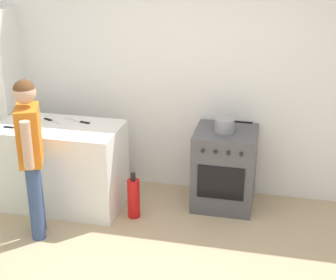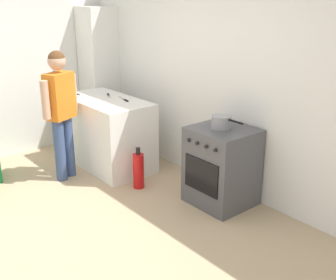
# 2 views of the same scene
# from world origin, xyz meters

# --- Properties ---
(ground_plane) EXTENTS (8.00, 8.00, 0.00)m
(ground_plane) POSITION_xyz_m (0.00, 0.00, 0.00)
(ground_plane) COLOR tan
(back_wall) EXTENTS (6.00, 0.10, 2.60)m
(back_wall) POSITION_xyz_m (0.00, 1.95, 1.30)
(back_wall) COLOR white
(back_wall) RESTS_ON ground
(side_wall_left) EXTENTS (0.10, 3.10, 2.60)m
(side_wall_left) POSITION_xyz_m (-2.60, 0.40, 1.30)
(side_wall_left) COLOR white
(side_wall_left) RESTS_ON ground
(counter_unit) EXTENTS (1.30, 0.70, 0.90)m
(counter_unit) POSITION_xyz_m (-1.35, 1.20, 0.45)
(counter_unit) COLOR white
(counter_unit) RESTS_ON ground
(oven_left) EXTENTS (0.64, 0.62, 0.85)m
(oven_left) POSITION_xyz_m (0.35, 1.58, 0.43)
(oven_left) COLOR #4C4C51
(oven_left) RESTS_ON ground
(pot) EXTENTS (0.39, 0.21, 0.14)m
(pot) POSITION_xyz_m (0.34, 1.56, 0.92)
(pot) COLOR gray
(pot) RESTS_ON oven_left
(knife_utility) EXTENTS (0.24, 0.14, 0.01)m
(knife_utility) POSITION_xyz_m (-1.47, 1.32, 0.90)
(knife_utility) COLOR silver
(knife_utility) RESTS_ON counter_unit
(knife_chef) EXTENTS (0.31, 0.10, 0.01)m
(knife_chef) POSITION_xyz_m (-1.19, 1.37, 0.90)
(knife_chef) COLOR silver
(knife_chef) RESTS_ON counter_unit
(knife_carving) EXTENTS (0.33, 0.04, 0.01)m
(knife_carving) POSITION_xyz_m (-1.72, 1.04, 0.90)
(knife_carving) COLOR silver
(knife_carving) RESTS_ON counter_unit
(person) EXTENTS (0.32, 0.53, 1.56)m
(person) POSITION_xyz_m (-1.33, 0.57, 0.92)
(person) COLOR #384C7A
(person) RESTS_ON ground
(fire_extinguisher) EXTENTS (0.13, 0.13, 0.50)m
(fire_extinguisher) POSITION_xyz_m (-0.52, 1.10, 0.22)
(fire_extinguisher) COLOR red
(fire_extinguisher) RESTS_ON ground
(larder_cabinet) EXTENTS (0.48, 0.44, 2.00)m
(larder_cabinet) POSITION_xyz_m (-2.30, 1.68, 1.00)
(larder_cabinet) COLOR white
(larder_cabinet) RESTS_ON ground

